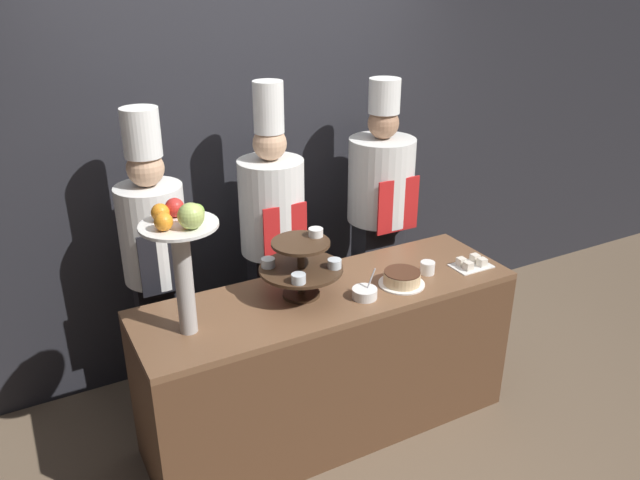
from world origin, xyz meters
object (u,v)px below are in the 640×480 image
object	(u,v)px
cake_round	(402,278)
cake_square_tray	(471,263)
chef_left	(156,256)
chef_center_right	(380,208)
tiered_stand	(301,264)
cup_white	(427,268)
serving_bowl_near	(365,293)
fruit_pedestal	(182,244)
chef_center_left	(273,231)

from	to	relation	value
cake_round	cake_square_tray	world-z (taller)	cake_round
chef_left	chef_center_right	world-z (taller)	chef_center_right
tiered_stand	cake_round	size ratio (longest dim) A/B	1.73
cup_white	cake_square_tray	bearing A→B (deg)	-10.14
cake_square_tray	serving_bowl_near	distance (m)	0.71
tiered_stand	cake_square_tray	world-z (taller)	tiered_stand
cake_round	chef_center_right	bearing A→B (deg)	65.09
serving_bowl_near	chef_left	distance (m)	1.14
fruit_pedestal	chef_center_right	xyz separation A→B (m)	(1.46, 0.65, -0.32)
cup_white	chef_center_left	world-z (taller)	chef_center_left
cake_square_tray	chef_center_left	bearing A→B (deg)	139.63
cake_square_tray	fruit_pedestal	bearing A→B (deg)	176.66
chef_center_right	fruit_pedestal	bearing A→B (deg)	-156.02
cake_square_tray	chef_left	xyz separation A→B (m)	(-1.56, 0.74, 0.09)
fruit_pedestal	cup_white	xyz separation A→B (m)	(1.31, -0.04, -0.41)
tiered_stand	chef_center_right	world-z (taller)	chef_center_right
cake_round	cake_square_tray	size ratio (longest dim) A/B	1.11
cake_square_tray	cup_white	bearing A→B (deg)	169.86
cake_square_tray	chef_left	distance (m)	1.73
cake_square_tray	serving_bowl_near	world-z (taller)	serving_bowl_near
cake_square_tray	serving_bowl_near	size ratio (longest dim) A/B	1.43
cake_round	chef_center_right	size ratio (longest dim) A/B	0.14
fruit_pedestal	cake_square_tray	xyz separation A→B (m)	(1.58, -0.09, -0.42)
cup_white	chef_left	distance (m)	1.47
tiered_stand	chef_center_left	world-z (taller)	chef_center_left
fruit_pedestal	cup_white	size ratio (longest dim) A/B	8.15
cake_square_tray	chef_left	bearing A→B (deg)	154.59
chef_center_right	chef_center_left	bearing A→B (deg)	-180.00
tiered_stand	chef_left	distance (m)	0.83
fruit_pedestal	cake_round	distance (m)	1.19
tiered_stand	chef_center_left	distance (m)	0.60
tiered_stand	cake_round	world-z (taller)	tiered_stand
serving_bowl_near	chef_center_left	size ratio (longest dim) A/B	0.08
fruit_pedestal	serving_bowl_near	size ratio (longest dim) A/B	4.21
cake_round	chef_center_right	world-z (taller)	chef_center_right
serving_bowl_near	chef_left	xyz separation A→B (m)	(-0.85, 0.76, 0.08)
cup_white	chef_center_right	distance (m)	0.71
cake_square_tray	tiered_stand	bearing A→B (deg)	171.01
tiered_stand	chef_center_left	xyz separation A→B (m)	(0.11, 0.59, -0.06)
cup_white	chef_left	size ratio (longest dim) A/B	0.04
fruit_pedestal	chef_center_left	distance (m)	1.02
fruit_pedestal	chef_left	bearing A→B (deg)	87.95
tiered_stand	cake_square_tray	xyz separation A→B (m)	(0.98, -0.15, -0.16)
chef_center_left	cake_round	bearing A→B (deg)	-60.89
cake_round	tiered_stand	bearing A→B (deg)	164.18
tiered_stand	cake_square_tray	bearing A→B (deg)	-8.99
tiered_stand	chef_center_left	size ratio (longest dim) A/B	0.23
cake_square_tray	chef_left	world-z (taller)	chef_left
fruit_pedestal	chef_center_right	bearing A→B (deg)	23.98
cake_round	serving_bowl_near	distance (m)	0.25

